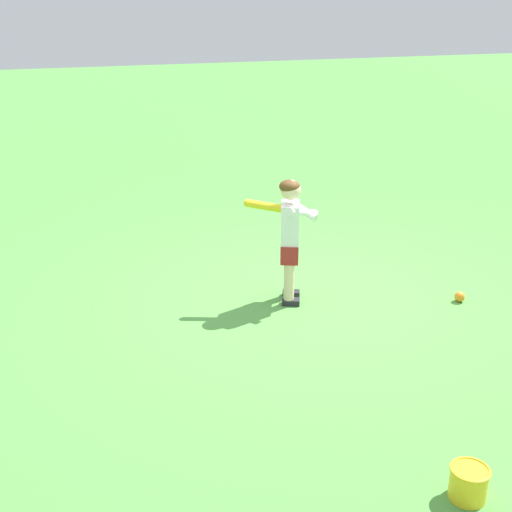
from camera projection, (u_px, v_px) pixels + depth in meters
The scene contains 4 objects.
ground_plane at pixel (305, 300), 5.96m from camera, with size 40.00×40.00×0.00m, color #519942.
child_batter at pixel (290, 230), 5.73m from camera, with size 0.34×0.60×1.08m.
play_ball_far_right at pixel (460, 297), 5.92m from camera, with size 0.09×0.09×0.09m, color orange.
toy_bucket at pixel (469, 482), 3.62m from camera, with size 0.22×0.22×0.19m.
Camera 1 is at (-5.01, 2.10, 2.53)m, focal length 48.06 mm.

